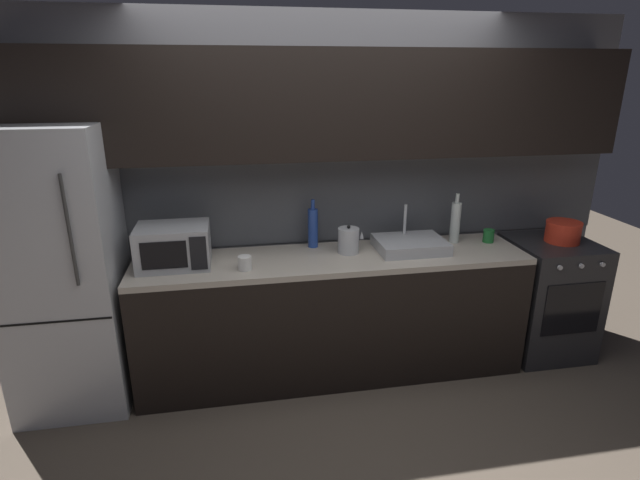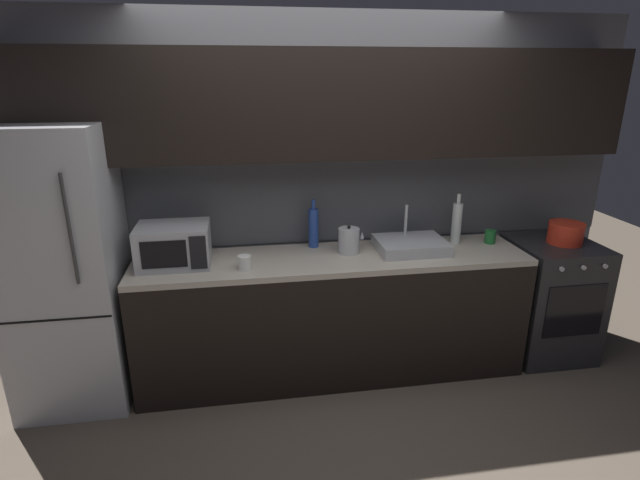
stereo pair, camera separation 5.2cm
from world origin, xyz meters
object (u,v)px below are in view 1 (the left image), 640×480
oven_range (546,297)px  wine_bottle_clear (455,222)px  refrigerator (63,272)px  microwave (174,246)px  mug_green (489,236)px  mug_white (245,263)px  cooking_pot (563,232)px  kettle (349,240)px  wine_bottle_blue (313,227)px

oven_range → wine_bottle_clear: size_ratio=2.42×
wine_bottle_clear → oven_range: bearing=-10.5°
refrigerator → wine_bottle_clear: (2.68, 0.14, 0.14)m
wine_bottle_clear → microwave: bearing=-176.6°
oven_range → mug_green: mug_green is taller
mug_green → mug_white: (-1.80, -0.23, -0.00)m
wine_bottle_clear → mug_green: wine_bottle_clear is taller
wine_bottle_clear → mug_white: wine_bottle_clear is taller
mug_green → mug_white: mug_green is taller
cooking_pot → oven_range: bearing=-178.5°
oven_range → kettle: kettle is taller
refrigerator → cooking_pot: (3.48, 0.00, 0.07)m
microwave → mug_white: (0.45, -0.16, -0.09)m
wine_bottle_blue → microwave: bearing=-167.9°
refrigerator → wine_bottle_clear: size_ratio=4.91×
oven_range → mug_green: size_ratio=9.30×
refrigerator → microwave: bearing=1.6°
kettle → cooking_pot: size_ratio=0.80×
wine_bottle_clear → cooking_pot: 0.81m
kettle → oven_range: bearing=-2.0°
mug_white → cooking_pot: size_ratio=0.36×
mug_white → wine_bottle_clear: bearing=10.0°
wine_bottle_clear → kettle: bearing=-174.3°
kettle → mug_green: 1.08m
oven_range → microwave: 2.81m
cooking_pot → wine_bottle_blue: bearing=173.1°
oven_range → wine_bottle_clear: (-0.75, 0.14, 0.61)m
mug_green → cooking_pot: 0.55m
oven_range → refrigerator: bearing=180.0°
wine_bottle_clear → mug_white: bearing=-170.0°
wine_bottle_clear → mug_white: 1.58m
oven_range → cooking_pot: size_ratio=3.56×
wine_bottle_blue → kettle: bearing=-36.7°
refrigerator → kettle: 1.86m
kettle → microwave: bearing=-178.2°
oven_range → wine_bottle_blue: wine_bottle_blue is taller
oven_range → kettle: size_ratio=4.47×
microwave → wine_bottle_blue: size_ratio=1.31×
mug_green → refrigerator: bearing=-178.2°
kettle → cooking_pot: kettle is taller
kettle → wine_bottle_clear: 0.83m
refrigerator → mug_green: bearing=1.8°
mug_green → mug_white: bearing=-172.8°
mug_green → cooking_pot: size_ratio=0.38×
oven_range → mug_white: 2.35m
microwave → kettle: size_ratio=2.28×
cooking_pot → microwave: bearing=179.6°
wine_bottle_blue → cooking_pot: 1.86m
oven_range → cooking_pot: bearing=1.5°
refrigerator → wine_bottle_blue: (1.63, 0.22, 0.13)m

